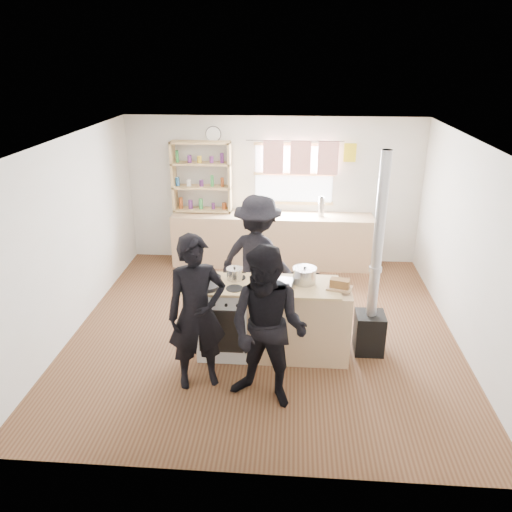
# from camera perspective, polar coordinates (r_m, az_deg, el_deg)

# --- Properties ---
(ground) EXTENTS (5.00, 5.00, 0.01)m
(ground) POSITION_cam_1_polar(r_m,az_deg,el_deg) (6.80, 0.89, -8.35)
(ground) COLOR brown
(ground) RESTS_ON ground
(back_counter) EXTENTS (3.40, 0.55, 0.90)m
(back_counter) POSITION_cam_1_polar(r_m,az_deg,el_deg) (8.61, 1.81, 1.82)
(back_counter) COLOR tan
(back_counter) RESTS_ON ground
(shelving_unit) EXTENTS (1.00, 0.28, 1.20)m
(shelving_unit) POSITION_cam_1_polar(r_m,az_deg,el_deg) (8.55, -6.23, 9.00)
(shelving_unit) COLOR tan
(shelving_unit) RESTS_ON back_counter
(thermos) EXTENTS (0.10, 0.10, 0.33)m
(thermos) POSITION_cam_1_polar(r_m,az_deg,el_deg) (8.42, 7.47, 5.58)
(thermos) COLOR silver
(thermos) RESTS_ON back_counter
(cooking_island) EXTENTS (1.97, 0.64, 0.93)m
(cooking_island) POSITION_cam_1_polar(r_m,az_deg,el_deg) (6.08, 1.97, -7.21)
(cooking_island) COLOR white
(cooking_island) RESTS_ON ground
(skillet_greens) EXTENTS (0.36, 0.36, 0.05)m
(skillet_greens) POSITION_cam_1_polar(r_m,az_deg,el_deg) (5.81, -5.70, -3.34)
(skillet_greens) COLOR black
(skillet_greens) RESTS_ON cooking_island
(roast_tray) EXTENTS (0.41, 0.32, 0.07)m
(roast_tray) POSITION_cam_1_polar(r_m,az_deg,el_deg) (5.80, 2.43, -3.12)
(roast_tray) COLOR silver
(roast_tray) RESTS_ON cooking_island
(stockpot_stove) EXTENTS (0.20, 0.20, 0.17)m
(stockpot_stove) POSITION_cam_1_polar(r_m,az_deg,el_deg) (5.97, -2.46, -2.04)
(stockpot_stove) COLOR silver
(stockpot_stove) RESTS_ON cooking_island
(stockpot_counter) EXTENTS (0.28, 0.28, 0.21)m
(stockpot_counter) POSITION_cam_1_polar(r_m,az_deg,el_deg) (5.89, 5.56, -2.22)
(stockpot_counter) COLOR #B2B2B5
(stockpot_counter) RESTS_ON cooking_island
(bread_board) EXTENTS (0.32, 0.27, 0.12)m
(bread_board) POSITION_cam_1_polar(r_m,az_deg,el_deg) (5.82, 9.55, -3.26)
(bread_board) COLOR tan
(bread_board) RESTS_ON cooking_island
(flue_heater) EXTENTS (0.35, 0.35, 2.50)m
(flue_heater) POSITION_cam_1_polar(r_m,az_deg,el_deg) (6.18, 13.10, -5.42)
(flue_heater) COLOR black
(flue_heater) RESTS_ON ground
(person_near_left) EXTENTS (0.75, 0.62, 1.76)m
(person_near_left) POSITION_cam_1_polar(r_m,az_deg,el_deg) (5.39, -6.77, -6.51)
(person_near_left) COLOR black
(person_near_left) RESTS_ON ground
(person_near_right) EXTENTS (1.03, 0.92, 1.75)m
(person_near_right) POSITION_cam_1_polar(r_m,az_deg,el_deg) (5.08, 1.36, -8.34)
(person_near_right) COLOR black
(person_near_right) RESTS_ON ground
(person_far) EXTENTS (1.30, 1.05, 1.76)m
(person_far) POSITION_cam_1_polar(r_m,az_deg,el_deg) (6.71, 0.23, -0.34)
(person_far) COLOR black
(person_far) RESTS_ON ground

